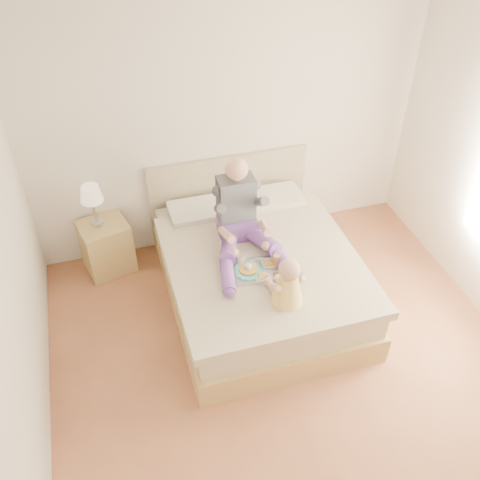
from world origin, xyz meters
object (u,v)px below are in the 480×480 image
object	(u,v)px
adult	(242,221)
tray	(258,269)
bed	(256,269)
nightstand	(107,246)
baby	(287,284)

from	to	relation	value
adult	tray	bearing A→B (deg)	-86.44
bed	nightstand	size ratio (longest dim) A/B	3.87
nightstand	baby	xyz separation A→B (m)	(1.37, -1.52, 0.51)
bed	tray	distance (m)	0.47
adult	nightstand	bearing A→B (deg)	150.57
bed	nightstand	xyz separation A→B (m)	(-1.35, 0.80, -0.04)
adult	baby	xyz separation A→B (m)	(0.14, -0.83, -0.06)
adult	baby	size ratio (longest dim) A/B	2.23
baby	bed	bearing A→B (deg)	78.11
bed	tray	size ratio (longest dim) A/B	4.68
bed	nightstand	bearing A→B (deg)	149.48
nightstand	tray	size ratio (longest dim) A/B	1.21
bed	baby	distance (m)	0.87
nightstand	adult	distance (m)	1.53
bed	tray	xyz separation A→B (m)	(-0.10, -0.33, 0.32)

